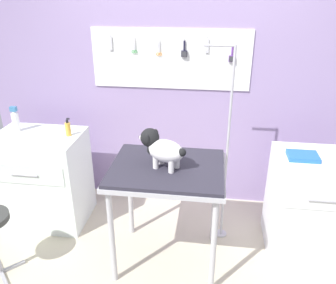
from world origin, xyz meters
The scene contains 10 objects.
ground centered at (0.00, 0.00, -0.02)m, with size 4.40×4.00×0.04m, color beige.
rear_wall_panel centered at (0.00, 1.28, 1.16)m, with size 4.00×0.11×2.30m.
grooming_table centered at (-0.02, 0.26, 0.81)m, with size 0.89×0.71×0.91m.
grooming_arm centered at (0.44, 0.64, 0.83)m, with size 0.30×0.11×1.76m.
dog centered at (-0.06, 0.25, 1.06)m, with size 0.39×0.28×0.29m.
counter_left centered at (-1.29, 0.67, 0.46)m, with size 0.80×0.58×0.91m.
cabinet_right centered at (1.18, 0.61, 0.45)m, with size 0.68×0.54×0.89m.
shampoo_bottle centered at (-0.99, 0.71, 0.98)m, with size 0.05×0.05×0.17m.
spray_bottle_short centered at (-1.51, 0.75, 1.01)m, with size 0.06×0.06×0.24m.
supply_tray centered at (1.04, 0.56, 0.91)m, with size 0.24×0.18×0.04m.
Camera 1 is at (0.30, -2.03, 2.17)m, focal length 36.84 mm.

